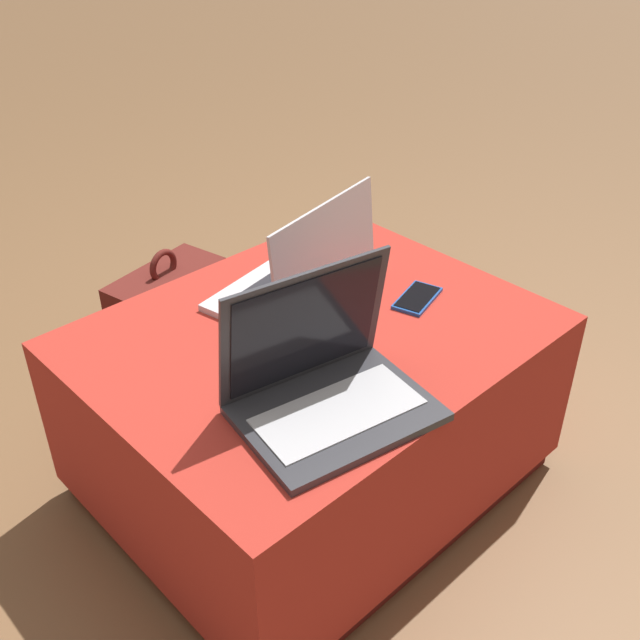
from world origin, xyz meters
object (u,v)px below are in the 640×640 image
object	(u,v)px
cell_phone	(417,298)
backpack	(171,341)
laptop_near	(325,383)
laptop_far	(301,277)

from	to	relation	value
cell_phone	backpack	bearing A→B (deg)	13.54
laptop_near	backpack	size ratio (longest dim) A/B	0.82
cell_phone	laptop_near	bearing A→B (deg)	90.71
laptop_far	backpack	xyz separation A→B (m)	(-0.14, 0.37, -0.29)
laptop_near	laptop_far	bearing A→B (deg)	64.42
laptop_far	cell_phone	world-z (taller)	laptop_far
laptop_near	backpack	bearing A→B (deg)	92.88
laptop_near	laptop_far	distance (m)	0.39
backpack	cell_phone	bearing A→B (deg)	107.88
laptop_far	backpack	world-z (taller)	laptop_far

